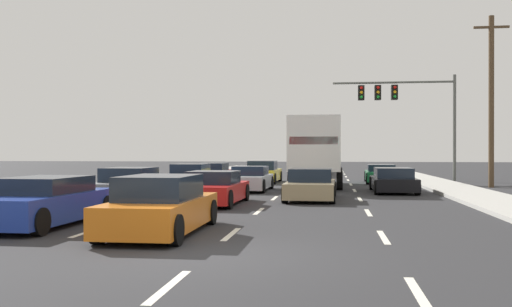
# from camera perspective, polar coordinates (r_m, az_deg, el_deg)

# --- Properties ---
(ground_plane) EXTENTS (140.00, 140.00, 0.00)m
(ground_plane) POSITION_cam_1_polar(r_m,az_deg,el_deg) (35.13, 3.89, -2.89)
(ground_plane) COLOR #2B2B2D
(sidewalk_right) EXTENTS (2.57, 80.00, 0.14)m
(sidewalk_right) POSITION_cam_1_polar(r_m,az_deg,el_deg) (30.66, 18.85, -3.22)
(sidewalk_right) COLOR #B2AFA8
(sidewalk_right) RESTS_ON ground_plane
(sidewalk_left) EXTENTS (2.57, 80.00, 0.14)m
(sidewalk_left) POSITION_cam_1_polar(r_m,az_deg,el_deg) (31.84, -11.69, -3.08)
(sidewalk_left) COLOR #B2AFA8
(sidewalk_left) RESTS_ON ground_plane
(lane_markings) EXTENTS (6.94, 57.00, 0.01)m
(lane_markings) POSITION_cam_1_polar(r_m,az_deg,el_deg) (30.26, 3.30, -3.37)
(lane_markings) COLOR silver
(lane_markings) RESTS_ON ground_plane
(car_maroon) EXTENTS (2.06, 4.66, 1.16)m
(car_maroon) POSITION_cam_1_polar(r_m,az_deg,el_deg) (35.80, -4.35, -1.97)
(car_maroon) COLOR maroon
(car_maroon) RESTS_ON ground_plane
(car_navy) EXTENTS (2.04, 4.20, 1.24)m
(car_navy) POSITION_cam_1_polar(r_m,az_deg,el_deg) (29.70, -6.60, -2.34)
(car_navy) COLOR #141E4C
(car_navy) RESTS_ON ground_plane
(car_gray) EXTENTS (1.99, 4.49, 1.28)m
(car_gray) POSITION_cam_1_polar(r_m,az_deg,el_deg) (21.97, -12.58, -3.21)
(car_gray) COLOR slate
(car_gray) RESTS_ON ground_plane
(car_blue) EXTENTS (2.07, 4.64, 1.24)m
(car_blue) POSITION_cam_1_polar(r_m,az_deg,el_deg) (15.44, -20.68, -4.65)
(car_blue) COLOR #1E389E
(car_blue) RESTS_ON ground_plane
(car_yellow) EXTENTS (1.96, 4.61, 1.33)m
(car_yellow) POSITION_cam_1_polar(r_m,az_deg,el_deg) (34.18, 0.74, -1.97)
(car_yellow) COLOR yellow
(car_yellow) RESTS_ON ground_plane
(car_silver) EXTENTS (1.90, 4.31, 1.19)m
(car_silver) POSITION_cam_1_polar(r_m,az_deg,el_deg) (27.10, -0.58, -2.64)
(car_silver) COLOR #B7BABF
(car_silver) RESTS_ON ground_plane
(car_red) EXTENTS (2.05, 4.38, 1.19)m
(car_red) POSITION_cam_1_polar(r_m,az_deg,el_deg) (20.21, -4.32, -3.62)
(car_red) COLOR red
(car_red) RESTS_ON ground_plane
(car_orange) EXTENTS (1.84, 4.47, 1.34)m
(car_orange) POSITION_cam_1_polar(r_m,az_deg,el_deg) (13.19, -9.63, -5.35)
(car_orange) COLOR orange
(car_orange) RESTS_ON ground_plane
(box_truck) EXTENTS (2.79, 8.41, 3.59)m
(box_truck) POSITION_cam_1_polar(r_m,az_deg,el_deg) (30.00, 6.20, 0.55)
(box_truck) COLOR white
(box_truck) RESTS_ON ground_plane
(car_tan) EXTENTS (2.00, 4.41, 1.22)m
(car_tan) POSITION_cam_1_polar(r_m,az_deg,el_deg) (22.14, 5.58, -3.26)
(car_tan) COLOR tan
(car_tan) RESTS_ON ground_plane
(car_green) EXTENTS (2.00, 4.56, 1.11)m
(car_green) POSITION_cam_1_polar(r_m,az_deg,el_deg) (34.71, 12.55, -2.07)
(car_green) COLOR #196B38
(car_green) RESTS_ON ground_plane
(car_black) EXTENTS (1.97, 4.53, 1.14)m
(car_black) POSITION_cam_1_polar(r_m,az_deg,el_deg) (26.80, 13.74, -2.70)
(car_black) COLOR black
(car_black) RESTS_ON ground_plane
(traffic_signal_mast) EXTENTS (7.85, 0.69, 6.84)m
(traffic_signal_mast) POSITION_cam_1_polar(r_m,az_deg,el_deg) (37.80, 14.21, 5.32)
(traffic_signal_mast) COLOR #595B56
(traffic_signal_mast) RESTS_ON ground_plane
(utility_pole_mid) EXTENTS (1.80, 0.28, 9.03)m
(utility_pole_mid) POSITION_cam_1_polar(r_m,az_deg,el_deg) (32.11, 22.75, 5.12)
(utility_pole_mid) COLOR brown
(utility_pole_mid) RESTS_ON ground_plane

